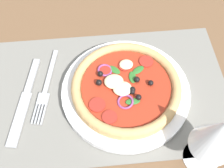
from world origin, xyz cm
name	(u,v)px	position (x,y,z in cm)	size (l,w,h in cm)	color
ground_plane	(107,95)	(0.00, 0.00, -1.20)	(190.00, 140.00, 2.40)	brown
placemat	(106,92)	(0.00, 0.00, 0.20)	(49.80, 30.71, 0.40)	slate
plate	(126,92)	(-3.82, 0.98, 1.13)	(25.67, 25.67, 1.46)	white
pizza	(126,87)	(-3.77, 0.95, 2.96)	(21.55, 21.55, 2.52)	tan
fork	(46,89)	(12.30, -1.55, 0.62)	(5.08, 17.94, 0.44)	#B2B5BA
knife	(25,101)	(16.38, 0.84, 0.65)	(5.57, 19.93, 0.62)	#B2B5BA
wine_glass	(217,136)	(-15.63, 15.39, 10.07)	(7.20, 7.20, 14.90)	silver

